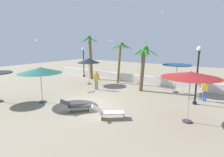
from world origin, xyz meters
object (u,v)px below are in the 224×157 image
Objects in this scene: guest_1 at (205,89)px; seagull_2 at (162,12)px; patio_umbrella_1 at (191,75)px; seagull_1 at (36,40)px; palm_tree_1 at (90,53)px; lamp_post_0 at (197,70)px; palm_tree_2 at (120,57)px; patio_umbrella_0 at (40,70)px; seagull_0 at (110,41)px; patio_umbrella_2 at (177,66)px; patio_umbrella_4 at (89,61)px; guest_0 at (96,79)px; lounge_chair_0 at (75,105)px; lamp_post_1 at (84,57)px; palm_tree_0 at (143,63)px; lounge_chair_1 at (108,112)px.

seagull_2 reaches higher than guest_1.
seagull_1 is (-14.38, 0.34, 1.93)m from patio_umbrella_1.
palm_tree_1 reaches higher than lamp_post_0.
seagull_2 is (5.20, -2.13, 3.87)m from palm_tree_2.
seagull_0 reaches higher than patio_umbrella_0.
patio_umbrella_2 is 0.94× the size of patio_umbrella_4.
guest_0 is at bearing -152.88° from patio_umbrella_2.
patio_umbrella_1 reaches higher than lounge_chair_0.
patio_umbrella_2 is at bearing -5.37° from lamp_post_1.
patio_umbrella_1 is at bearing -1.37° from seagull_1.
patio_umbrella_2 is 10.55m from palm_tree_1.
patio_umbrella_2 is 1.52× the size of guest_0.
patio_umbrella_0 is 1.81× the size of guest_0.
seagull_2 is at bearing -172.90° from guest_1.
palm_tree_2 is at bearing 45.96° from seagull_1.
seagull_1 reaches higher than lamp_post_1.
guest_0 is at bearing 116.20° from lounge_chair_0.
palm_tree_1 is at bearing -171.77° from seagull_0.
lamp_post_0 is 10.68m from seagull_0.
palm_tree_0 reaches higher than lounge_chair_0.
lamp_post_0 is at bearing -19.23° from palm_tree_2.
palm_tree_2 reaches higher than lamp_post_1.
palm_tree_0 is at bearing 165.21° from lamp_post_0.
patio_umbrella_1 is at bearing -26.07° from lamp_post_1.
guest_1 reaches higher than lounge_chair_1.
lamp_post_0 is 14.59m from seagull_1.
patio_umbrella_1 reaches higher than patio_umbrella_2.
lounge_chair_0 is at bearing -113.79° from seagull_2.
seagull_2 reaches higher than lamp_post_0.
lamp_post_1 reaches higher than guest_1.
patio_umbrella_0 is at bearing -147.25° from lamp_post_0.
patio_umbrella_4 is 8.35m from lounge_chair_0.
guest_1 is (13.04, -1.81, -2.28)m from palm_tree_1.
patio_umbrella_1 is at bearing -52.08° from seagull_2.
guest_1 is (0.45, 1.17, -1.55)m from lamp_post_0.
seagull_2 is (1.69, -0.51, 4.14)m from palm_tree_0.
patio_umbrella_0 is at bearing -133.18° from seagull_2.
lounge_chair_1 is at bearing -151.22° from patio_umbrella_1.
palm_tree_2 is 1.08× the size of lamp_post_0.
palm_tree_1 reaches higher than patio_umbrella_4.
palm_tree_2 is at bearing 82.66° from patio_umbrella_0.
palm_tree_0 is 3.52× the size of seagull_0.
palm_tree_0 reaches higher than guest_0.
patio_umbrella_1 is 7.09m from lounge_chair_0.
seagull_1 reaches higher than patio_umbrella_0.
seagull_1 is at bearing 178.63° from patio_umbrella_1.
palm_tree_1 reaches higher than lounge_chair_0.
lounge_chair_1 is (1.12, -6.91, -2.20)m from palm_tree_0.
seagull_0 is at bearing 145.96° from patio_umbrella_1.
patio_umbrella_2 is 0.59× the size of palm_tree_2.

